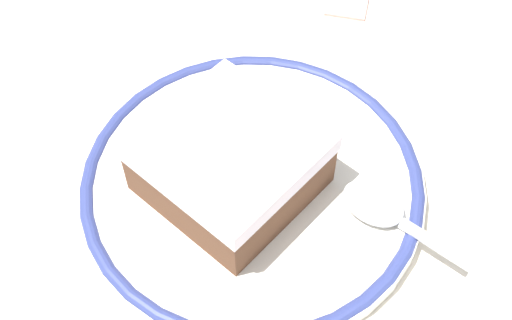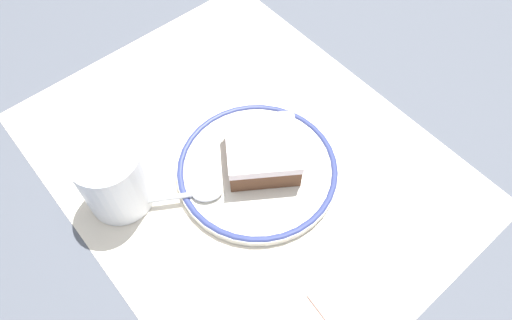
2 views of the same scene
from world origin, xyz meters
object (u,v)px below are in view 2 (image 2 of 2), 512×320
Objects in this scene: plate at (256,170)px; cake_slice at (262,151)px; spoon at (188,195)px; cup at (115,181)px; sugar_packet at (332,306)px.

cake_slice is (-0.00, 0.01, 0.02)m from plate.
plate is 1.56× the size of spoon.
cup is at bearing -118.51° from plate.
spoon is (-0.02, -0.09, 0.01)m from plate.
spoon is 1.42× the size of cup.
spoon is at bearing -168.67° from sugar_packet.
sugar_packet is at bearing 11.33° from spoon.
sugar_packet is at bearing 21.05° from cup.
cup reaches higher than cake_slice.
plate is 0.17m from cup.
plate is at bearing 75.55° from spoon.
cup is (-0.08, -0.15, 0.03)m from plate.
cup reaches higher than plate.
spoon reaches higher than plate.
spoon is (-0.02, -0.10, -0.02)m from cake_slice.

